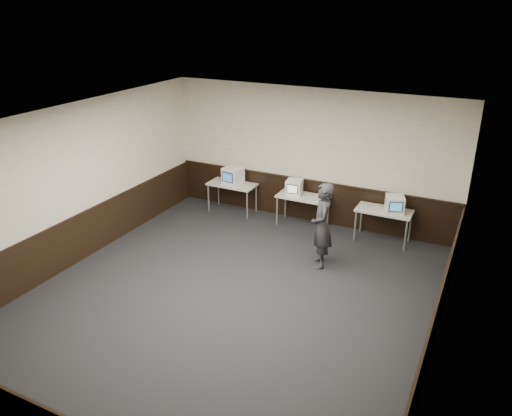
{
  "coord_description": "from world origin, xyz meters",
  "views": [
    {
      "loc": [
        3.84,
        -6.62,
        5.0
      ],
      "look_at": [
        -0.24,
        1.6,
        1.15
      ],
      "focal_mm": 35.0,
      "sensor_mm": 36.0,
      "label": 1
    }
  ],
  "objects": [
    {
      "name": "wainscot_back",
      "position": [
        0.0,
        3.98,
        0.5
      ],
      "size": [
        6.98,
        0.04,
        1.0
      ],
      "primitive_type": "cube",
      "color": "black",
      "rests_on": "back_wall"
    },
    {
      "name": "person",
      "position": [
        1.04,
        1.94,
        0.88
      ],
      "size": [
        0.64,
        0.76,
        1.76
      ],
      "primitive_type": "imported",
      "rotation": [
        0.0,
        0.0,
        -1.18
      ],
      "color": "#26262B",
      "rests_on": "ground"
    },
    {
      "name": "emac_left",
      "position": [
        -1.87,
        3.6,
        0.96
      ],
      "size": [
        0.48,
        0.5,
        0.42
      ],
      "rotation": [
        0.0,
        0.0,
        -0.14
      ],
      "color": "white",
      "rests_on": "desk_left"
    },
    {
      "name": "desk_right",
      "position": [
        1.9,
        3.6,
        0.68
      ],
      "size": [
        1.2,
        0.6,
        0.75
      ],
      "color": "#BCBCB7",
      "rests_on": "ground"
    },
    {
      "name": "desk_center",
      "position": [
        0.0,
        3.6,
        0.68
      ],
      "size": [
        1.2,
        0.6,
        0.75
      ],
      "color": "#BCBCB7",
      "rests_on": "ground"
    },
    {
      "name": "ceiling",
      "position": [
        0.0,
        0.0,
        3.2
      ],
      "size": [
        8.0,
        8.0,
        0.0
      ],
      "primitive_type": "plane",
      "rotation": [
        3.14,
        0.0,
        0.0
      ],
      "color": "white",
      "rests_on": "back_wall"
    },
    {
      "name": "floor",
      "position": [
        0.0,
        0.0,
        0.0
      ],
      "size": [
        8.0,
        8.0,
        0.0
      ],
      "primitive_type": "plane",
      "color": "black",
      "rests_on": "ground"
    },
    {
      "name": "left_wall",
      "position": [
        -3.5,
        0.0,
        1.6
      ],
      "size": [
        0.0,
        8.0,
        8.0
      ],
      "primitive_type": "plane",
      "rotation": [
        1.57,
        0.0,
        1.57
      ],
      "color": "beige",
      "rests_on": "ground"
    },
    {
      "name": "desk_left",
      "position": [
        -1.9,
        3.6,
        0.68
      ],
      "size": [
        1.2,
        0.6,
        0.75
      ],
      "color": "#BCBCB7",
      "rests_on": "ground"
    },
    {
      "name": "right_wall",
      "position": [
        3.5,
        0.0,
        1.6
      ],
      "size": [
        0.0,
        8.0,
        8.0
      ],
      "primitive_type": "plane",
      "rotation": [
        1.57,
        0.0,
        -1.57
      ],
      "color": "beige",
      "rests_on": "ground"
    },
    {
      "name": "wainscot_rail",
      "position": [
        0.0,
        3.96,
        1.02
      ],
      "size": [
        6.98,
        0.06,
        0.04
      ],
      "primitive_type": "cube",
      "color": "black",
      "rests_on": "wainscot_back"
    },
    {
      "name": "wainscot_left",
      "position": [
        -3.48,
        0.0,
        0.5
      ],
      "size": [
        0.04,
        7.98,
        1.0
      ],
      "primitive_type": "cube",
      "color": "black",
      "rests_on": "left_wall"
    },
    {
      "name": "wainscot_right",
      "position": [
        3.48,
        0.0,
        0.5
      ],
      "size": [
        0.04,
        7.98,
        1.0
      ],
      "primitive_type": "cube",
      "color": "black",
      "rests_on": "right_wall"
    },
    {
      "name": "back_wall",
      "position": [
        0.0,
        4.0,
        1.6
      ],
      "size": [
        7.0,
        0.0,
        7.0
      ],
      "primitive_type": "plane",
      "rotation": [
        1.57,
        0.0,
        0.0
      ],
      "color": "beige",
      "rests_on": "ground"
    },
    {
      "name": "front_wall",
      "position": [
        0.0,
        -4.0,
        1.6
      ],
      "size": [
        7.0,
        0.0,
        7.0
      ],
      "primitive_type": "plane",
      "rotation": [
        -1.57,
        0.0,
        0.0
      ],
      "color": "beige",
      "rests_on": "ground"
    },
    {
      "name": "emac_center",
      "position": [
        -0.23,
        3.6,
        0.93
      ],
      "size": [
        0.41,
        0.43,
        0.36
      ],
      "rotation": [
        0.0,
        0.0,
        0.15
      ],
      "color": "white",
      "rests_on": "desk_center"
    },
    {
      "name": "emac_right",
      "position": [
        2.11,
        3.56,
        0.94
      ],
      "size": [
        0.49,
        0.5,
        0.38
      ],
      "rotation": [
        0.0,
        0.0,
        0.33
      ],
      "color": "white",
      "rests_on": "desk_right"
    }
  ]
}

